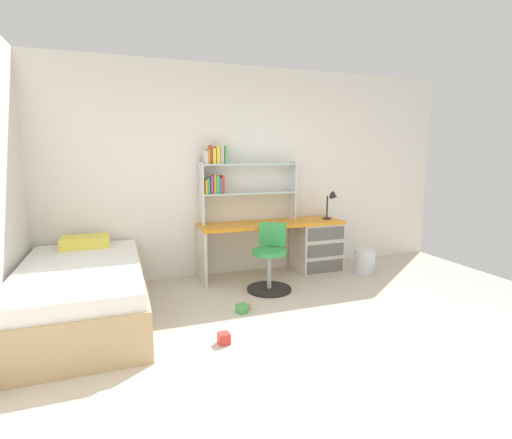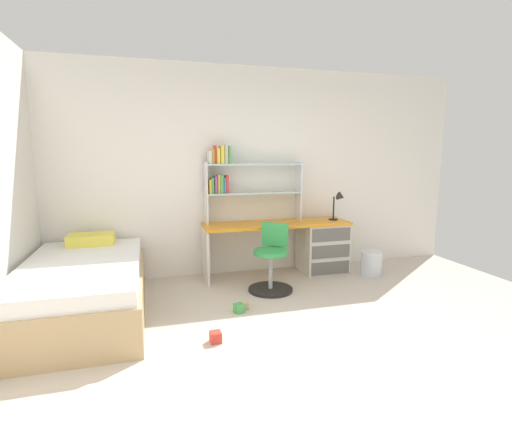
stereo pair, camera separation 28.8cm
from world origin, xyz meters
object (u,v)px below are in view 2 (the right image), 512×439
waste_bin (371,263)px  toy_block_red_1 (215,337)px  bed_platform (83,289)px  toy_block_green_0 (239,308)px  swivel_chair (271,265)px  bookshelf_hutch (239,178)px  desk (311,244)px  toy_block_natural_2 (245,305)px  desk_lamp (339,201)px

waste_bin → toy_block_red_1: size_ratio=3.47×
bed_platform → toy_block_green_0: 1.54m
swivel_chair → bookshelf_hutch: bearing=108.4°
desk → toy_block_natural_2: (-1.17, -0.99, -0.35)m
bed_platform → toy_block_red_1: 1.47m
swivel_chair → bed_platform: 2.01m
desk → desk_lamp: bearing=-7.6°
swivel_chair → bed_platform: (-2.00, -0.20, -0.03)m
bookshelf_hutch → desk_lamp: (1.33, -0.20, -0.33)m
waste_bin → toy_block_natural_2: (-1.87, -0.63, -0.12)m
toy_block_green_0 → bookshelf_hutch: bearing=76.4°
desk_lamp → toy_block_red_1: (-1.96, -1.57, -0.91)m
toy_block_red_1 → toy_block_natural_2: (0.42, 0.63, -0.01)m
toy_block_green_0 → toy_block_red_1: 0.65m
bookshelf_hutch → toy_block_green_0: bookshelf_hutch is taller
desk_lamp → toy_block_red_1: desk_lamp is taller
bookshelf_hutch → toy_block_red_1: 2.25m
desk → toy_block_green_0: size_ratio=20.80×
bed_platform → toy_block_natural_2: (1.57, -0.26, -0.24)m
toy_block_natural_2 → waste_bin: bearing=18.7°
desk_lamp → waste_bin: (0.33, -0.31, -0.80)m
bookshelf_hutch → swivel_chair: (0.22, -0.67, -0.98)m
bookshelf_hutch → toy_block_green_0: 1.76m
toy_block_green_0 → toy_block_natural_2: toy_block_green_0 is taller
desk → toy_block_red_1: 2.30m
bookshelf_hutch → toy_block_red_1: bearing=-109.6°
waste_bin → toy_block_red_1: waste_bin is taller
waste_bin → toy_block_green_0: (-1.96, -0.71, -0.12)m
toy_block_red_1 → bookshelf_hutch: bearing=70.4°
bookshelf_hutch → toy_block_red_1: size_ratio=13.57×
bookshelf_hutch → waste_bin: size_ratio=3.91×
desk_lamp → toy_block_natural_2: bearing=-148.5°
toy_block_red_1 → desk: bearing=45.6°
desk → bookshelf_hutch: size_ratio=1.51×
desk_lamp → swivel_chair: size_ratio=0.49×
bookshelf_hutch → waste_bin: bearing=-16.9°
desk_lamp → toy_block_green_0: bearing=-147.8°
bed_platform → waste_bin: size_ratio=6.25×
desk_lamp → bookshelf_hutch: bearing=171.6°
desk_lamp → toy_block_green_0: 2.12m
toy_block_green_0 → desk: bearing=40.4°
bed_platform → toy_block_red_1: size_ratio=21.69×
desk → toy_block_green_0: 1.69m
toy_block_red_1 → bed_platform: bearing=142.3°
desk → waste_bin: size_ratio=5.90×
bookshelf_hutch → toy_block_green_0: (-0.29, -1.22, -1.24)m
swivel_chair → toy_block_green_0: swivel_chair is taller
bookshelf_hutch → desk_lamp: bearing=-8.4°
toy_block_green_0 → swivel_chair: bearing=46.2°
toy_block_red_1 → desk_lamp: bearing=38.8°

